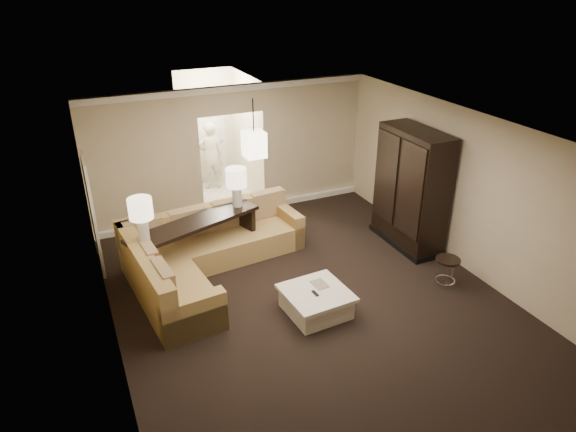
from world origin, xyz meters
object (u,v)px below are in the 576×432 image
armoire (411,191)px  drink_table (447,266)px  console_table (196,241)px  coffee_table (316,301)px  sectional_sofa (203,254)px  person (210,152)px

armoire → drink_table: size_ratio=4.47×
console_table → armoire: 4.09m
coffee_table → console_table: size_ratio=0.41×
console_table → armoire: (3.99, -0.71, 0.53)m
sectional_sofa → coffee_table: sectional_sofa is taller
armoire → sectional_sofa: bearing=172.5°
drink_table → coffee_table: bearing=174.7°
armoire → person: bearing=121.5°
person → sectional_sofa: bearing=74.8°
sectional_sofa → drink_table: size_ratio=6.58×
sectional_sofa → coffee_table: size_ratio=3.29×
console_table → drink_table: size_ratio=4.91×
console_table → drink_table: console_table is taller
person → armoire: bearing=125.2°
console_table → drink_table: 4.33m
coffee_table → person: 5.66m
drink_table → armoire: bearing=79.4°
coffee_table → drink_table: bearing=-5.3°
coffee_table → console_table: bearing=123.7°
sectional_sofa → person: bearing=65.2°
coffee_table → armoire: bearing=26.2°
coffee_table → console_table: (-1.34, 2.02, 0.37)m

